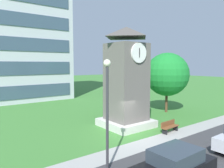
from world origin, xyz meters
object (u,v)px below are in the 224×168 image
(clock_tower, at_px, (126,83))
(tree_streetside, at_px, (167,74))
(parked_car_black, at_px, (173,168))
(street_lamp, at_px, (107,103))
(park_bench, at_px, (169,126))

(clock_tower, relative_size, tree_streetside, 1.28)
(clock_tower, height_order, parked_car_black, clock_tower)
(clock_tower, bearing_deg, street_lamp, -137.52)
(tree_streetside, bearing_deg, clock_tower, -168.43)
(street_lamp, relative_size, tree_streetside, 0.85)
(street_lamp, xyz_separation_m, tree_streetside, (13.18, 6.94, 0.73))
(park_bench, relative_size, street_lamp, 0.33)
(street_lamp, distance_m, tree_streetside, 14.91)
(street_lamp, height_order, parked_car_black, street_lamp)
(clock_tower, xyz_separation_m, parked_car_black, (-4.50, -8.33, -2.86))
(clock_tower, height_order, tree_streetside, clock_tower)
(parked_car_black, bearing_deg, street_lamp, 116.82)
(park_bench, height_order, street_lamp, street_lamp)
(clock_tower, distance_m, park_bench, 4.95)
(clock_tower, relative_size, park_bench, 4.63)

